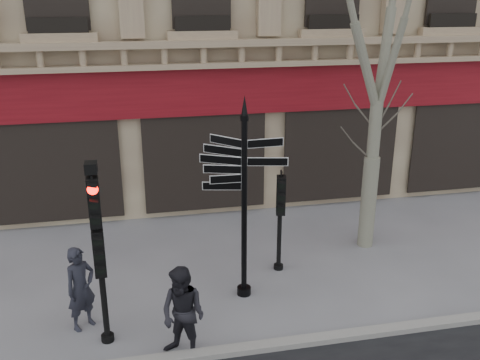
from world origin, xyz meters
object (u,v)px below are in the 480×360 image
at_px(fingerpost, 244,166).
at_px(traffic_signal_main, 97,233).
at_px(pedestrian_a, 81,288).
at_px(pedestrian_b, 183,314).
at_px(traffic_signal_secondary, 280,205).

xyz_separation_m(fingerpost, traffic_signal_main, (-2.82, -1.06, -0.68)).
distance_m(fingerpost, traffic_signal_main, 3.09).
relative_size(pedestrian_a, pedestrian_b, 0.96).
bearing_deg(traffic_signal_secondary, pedestrian_a, -147.46).
relative_size(fingerpost, pedestrian_b, 2.45).
xyz_separation_m(fingerpost, pedestrian_a, (-3.26, -0.51, -2.04)).
bearing_deg(traffic_signal_secondary, traffic_signal_main, -138.62).
relative_size(traffic_signal_secondary, pedestrian_a, 1.37).
bearing_deg(traffic_signal_main, pedestrian_a, 125.42).
height_order(traffic_signal_main, traffic_signal_secondary, traffic_signal_main).
xyz_separation_m(traffic_signal_main, pedestrian_a, (-0.45, 0.55, -1.36)).
xyz_separation_m(traffic_signal_main, traffic_signal_secondary, (3.84, 1.97, -0.60)).
bearing_deg(fingerpost, traffic_signal_main, -137.54).
bearing_deg(pedestrian_b, fingerpost, 90.08).
bearing_deg(pedestrian_a, fingerpost, -29.90).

